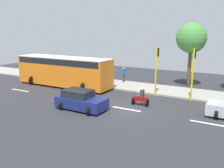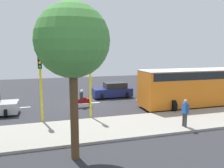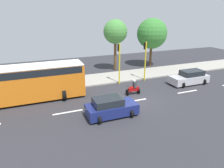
{
  "view_description": "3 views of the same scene",
  "coord_description": "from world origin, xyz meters",
  "px_view_note": "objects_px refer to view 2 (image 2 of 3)",
  "views": [
    {
      "loc": [
        -16.01,
        -7.94,
        5.92
      ],
      "look_at": [
        2.29,
        2.59,
        1.25
      ],
      "focal_mm": 38.99,
      "sensor_mm": 36.0,
      "label": 1
    },
    {
      "loc": [
        19.63,
        -3.42,
        4.76
      ],
      "look_at": [
        0.66,
        2.18,
        1.76
      ],
      "focal_mm": 35.95,
      "sensor_mm": 36.0,
      "label": 2
    },
    {
      "loc": [
        -14.87,
        8.1,
        7.63
      ],
      "look_at": [
        1.86,
        1.45,
        1.2
      ],
      "focal_mm": 32.64,
      "sensor_mm": 36.0,
      "label": 3
    }
  ],
  "objects_px": {
    "car_dark_blue": "(113,90)",
    "traffic_light_midblock": "(90,78)",
    "street_tree_center": "(72,42)",
    "pedestrian_near_signal": "(185,112)",
    "city_bus": "(202,85)",
    "motorcycle": "(83,100)",
    "traffic_light_corner": "(41,79)"
  },
  "relations": [
    {
      "from": "motorcycle",
      "to": "pedestrian_near_signal",
      "type": "height_order",
      "value": "pedestrian_near_signal"
    },
    {
      "from": "car_dark_blue",
      "to": "city_bus",
      "type": "relative_size",
      "value": 0.35
    },
    {
      "from": "city_bus",
      "to": "pedestrian_near_signal",
      "type": "distance_m",
      "value": 6.76
    },
    {
      "from": "car_dark_blue",
      "to": "street_tree_center",
      "type": "relative_size",
      "value": 0.58
    },
    {
      "from": "car_dark_blue",
      "to": "traffic_light_midblock",
      "type": "distance_m",
      "value": 7.86
    },
    {
      "from": "motorcycle",
      "to": "traffic_light_midblock",
      "type": "distance_m",
      "value": 4.15
    },
    {
      "from": "motorcycle",
      "to": "traffic_light_midblock",
      "type": "xyz_separation_m",
      "value": [
        3.46,
        0.02,
        2.29
      ]
    },
    {
      "from": "car_dark_blue",
      "to": "street_tree_center",
      "type": "height_order",
      "value": "street_tree_center"
    },
    {
      "from": "car_dark_blue",
      "to": "traffic_light_corner",
      "type": "height_order",
      "value": "traffic_light_corner"
    },
    {
      "from": "traffic_light_midblock",
      "to": "street_tree_center",
      "type": "height_order",
      "value": "street_tree_center"
    },
    {
      "from": "pedestrian_near_signal",
      "to": "traffic_light_midblock",
      "type": "relative_size",
      "value": 0.38
    },
    {
      "from": "car_dark_blue",
      "to": "pedestrian_near_signal",
      "type": "distance_m",
      "value": 10.22
    },
    {
      "from": "pedestrian_near_signal",
      "to": "traffic_light_midblock",
      "type": "bearing_deg",
      "value": -124.1
    },
    {
      "from": "city_bus",
      "to": "pedestrian_near_signal",
      "type": "xyz_separation_m",
      "value": [
        4.65,
        -4.85,
        -0.79
      ]
    },
    {
      "from": "car_dark_blue",
      "to": "traffic_light_midblock",
      "type": "bearing_deg",
      "value": -28.23
    },
    {
      "from": "traffic_light_midblock",
      "to": "motorcycle",
      "type": "bearing_deg",
      "value": -179.75
    },
    {
      "from": "car_dark_blue",
      "to": "traffic_light_midblock",
      "type": "relative_size",
      "value": 0.87
    },
    {
      "from": "pedestrian_near_signal",
      "to": "city_bus",
      "type": "bearing_deg",
      "value": 133.81
    },
    {
      "from": "motorcycle",
      "to": "traffic_light_corner",
      "type": "relative_size",
      "value": 0.34
    },
    {
      "from": "motorcycle",
      "to": "street_tree_center",
      "type": "bearing_deg",
      "value": -11.21
    },
    {
      "from": "motorcycle",
      "to": "street_tree_center",
      "type": "height_order",
      "value": "street_tree_center"
    },
    {
      "from": "city_bus",
      "to": "motorcycle",
      "type": "xyz_separation_m",
      "value": [
        -2.26,
        -9.96,
        -1.2
      ]
    },
    {
      "from": "city_bus",
      "to": "traffic_light_corner",
      "type": "height_order",
      "value": "traffic_light_corner"
    },
    {
      "from": "city_bus",
      "to": "motorcycle",
      "type": "height_order",
      "value": "city_bus"
    },
    {
      "from": "traffic_light_corner",
      "to": "traffic_light_midblock",
      "type": "height_order",
      "value": "same"
    },
    {
      "from": "pedestrian_near_signal",
      "to": "traffic_light_corner",
      "type": "distance_m",
      "value": 9.19
    },
    {
      "from": "city_bus",
      "to": "traffic_light_midblock",
      "type": "xyz_separation_m",
      "value": [
        1.2,
        -9.95,
        1.08
      ]
    },
    {
      "from": "motorcycle",
      "to": "traffic_light_midblock",
      "type": "bearing_deg",
      "value": 0.25
    },
    {
      "from": "pedestrian_near_signal",
      "to": "traffic_light_midblock",
      "type": "xyz_separation_m",
      "value": [
        -3.45,
        -5.1,
        1.87
      ]
    },
    {
      "from": "street_tree_center",
      "to": "pedestrian_near_signal",
      "type": "bearing_deg",
      "value": 105.34
    },
    {
      "from": "city_bus",
      "to": "pedestrian_near_signal",
      "type": "height_order",
      "value": "city_bus"
    },
    {
      "from": "pedestrian_near_signal",
      "to": "street_tree_center",
      "type": "relative_size",
      "value": 0.25
    }
  ]
}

